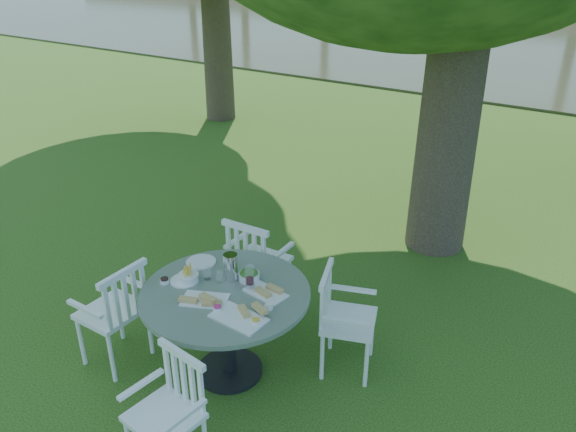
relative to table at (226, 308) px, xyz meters
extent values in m
plane|color=#1D3F0D|center=(-0.30, 1.17, -0.66)|extent=(140.00, 140.00, 0.00)
cylinder|color=black|center=(0.00, 0.00, -0.64)|extent=(0.56, 0.56, 0.04)
cylinder|color=black|center=(0.00, 0.00, -0.25)|extent=(0.12, 0.12, 0.74)
cylinder|color=slate|center=(0.00, 0.00, 0.14)|extent=(1.36, 1.36, 0.04)
cylinder|color=white|center=(1.04, 0.49, -0.43)|extent=(0.04, 0.04, 0.46)
cylinder|color=white|center=(0.91, 0.87, -0.43)|extent=(0.04, 0.04, 0.46)
cylinder|color=white|center=(0.70, 0.36, -0.43)|extent=(0.04, 0.04, 0.46)
cylinder|color=white|center=(0.56, 0.75, -0.43)|extent=(0.04, 0.04, 0.46)
cube|color=white|center=(0.80, 0.62, -0.18)|extent=(0.56, 0.58, 0.04)
cube|color=white|center=(0.61, 0.55, 0.03)|extent=(0.19, 0.46, 0.47)
cylinder|color=white|center=(-0.15, 1.15, -0.41)|extent=(0.04, 0.04, 0.49)
cylinder|color=white|center=(-0.59, 1.14, -0.41)|extent=(0.04, 0.04, 0.49)
cylinder|color=white|center=(-0.13, 0.76, -0.41)|extent=(0.04, 0.04, 0.49)
cylinder|color=white|center=(-0.57, 0.74, -0.41)|extent=(0.04, 0.04, 0.49)
cube|color=white|center=(-0.36, 0.95, -0.14)|extent=(0.52, 0.48, 0.04)
cube|color=white|center=(-0.35, 0.73, 0.09)|extent=(0.51, 0.06, 0.51)
cylinder|color=white|center=(-1.12, -0.19, -0.42)|extent=(0.04, 0.04, 0.48)
cylinder|color=white|center=(-1.12, -0.61, -0.42)|extent=(0.04, 0.04, 0.48)
cylinder|color=white|center=(-0.74, -0.19, -0.42)|extent=(0.04, 0.04, 0.48)
cylinder|color=white|center=(-0.74, -0.61, -0.42)|extent=(0.04, 0.04, 0.48)
cube|color=white|center=(-0.93, -0.40, -0.16)|extent=(0.45, 0.49, 0.04)
cube|color=white|center=(-0.72, -0.40, 0.07)|extent=(0.04, 0.49, 0.49)
cylinder|color=white|center=(0.08, -0.79, -0.44)|extent=(0.03, 0.03, 0.44)
cube|color=white|center=(0.25, -0.98, -0.20)|extent=(0.49, 0.45, 0.04)
cube|color=white|center=(0.27, -0.79, 0.00)|extent=(0.45, 0.09, 0.45)
cube|color=white|center=(-0.05, -0.18, 0.17)|extent=(0.41, 0.34, 0.01)
cube|color=white|center=(0.31, -0.23, 0.17)|extent=(0.42, 0.25, 0.02)
cube|color=white|center=(0.29, 0.15, 0.17)|extent=(0.36, 0.24, 0.01)
cylinder|color=white|center=(-0.37, -0.06, 0.17)|extent=(0.24, 0.24, 0.01)
cylinder|color=white|center=(-0.46, 0.23, 0.17)|extent=(0.26, 0.26, 0.01)
cylinder|color=white|center=(-0.35, -0.05, 0.20)|extent=(0.17, 0.17, 0.07)
cylinder|color=white|center=(0.05, 0.25, 0.19)|extent=(0.18, 0.18, 0.06)
cylinder|color=silver|center=(-0.07, 0.17, 0.28)|extent=(0.12, 0.12, 0.23)
cylinder|color=white|center=(0.14, 0.14, 0.27)|extent=(0.08, 0.08, 0.21)
cylinder|color=white|center=(-0.12, 0.08, 0.21)|extent=(0.06, 0.06, 0.10)
cylinder|color=white|center=(-0.24, 0.06, 0.22)|extent=(0.06, 0.06, 0.11)
cylinder|color=white|center=(0.11, -0.23, 0.18)|extent=(0.07, 0.07, 0.03)
cylinder|color=white|center=(0.45, -0.20, 0.18)|extent=(0.07, 0.07, 0.03)
cylinder|color=white|center=(0.43, 0.00, 0.18)|extent=(0.07, 0.07, 0.03)
cylinder|color=white|center=(-0.49, -0.17, 0.18)|extent=(0.08, 0.08, 0.03)
camera|label=1|loc=(2.48, -2.85, 2.66)|focal=35.00mm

